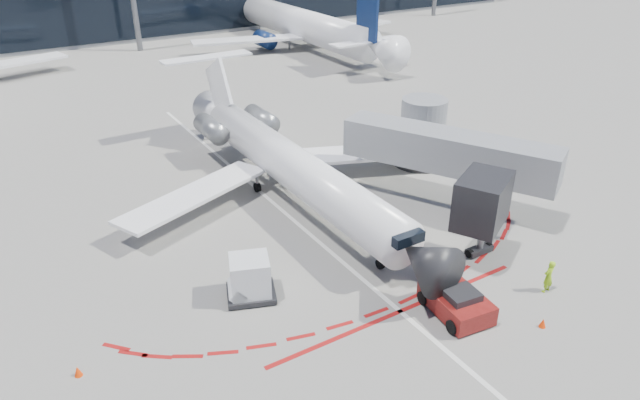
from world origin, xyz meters
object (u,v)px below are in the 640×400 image
uld_container (250,278)px  pushback_tug (456,302)px  regional_jet (286,161)px  ramp_worker (549,276)px

uld_container → pushback_tug: bearing=-18.3°
regional_jet → pushback_tug: size_ratio=5.15×
regional_jet → uld_container: (-6.71, -8.76, -1.25)m
pushback_tug → ramp_worker: size_ratio=3.13×
pushback_tug → uld_container: 9.63m
ramp_worker → regional_jet: bearing=-75.4°
ramp_worker → uld_container: size_ratio=0.61×
ramp_worker → uld_container: (-12.41, 7.13, 0.20)m
pushback_tug → uld_container: uld_container is taller
pushback_tug → ramp_worker: 5.04m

